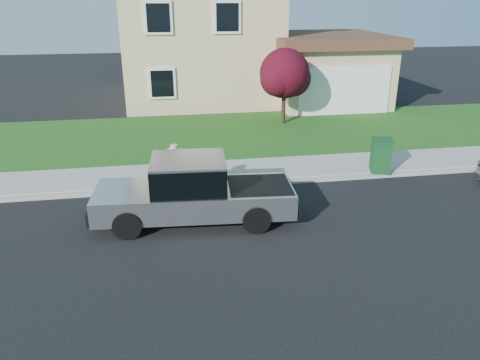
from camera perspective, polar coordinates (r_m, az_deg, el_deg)
name	(u,v)px	position (r m, az deg, el deg)	size (l,w,h in m)	color
ground	(259,228)	(12.12, 2.28, -5.93)	(80.00, 80.00, 0.00)	black
curb	(271,182)	(14.87, 3.80, -0.28)	(40.00, 0.20, 0.12)	gray
sidewalk	(264,170)	(15.86, 2.90, 1.24)	(40.00, 2.00, 0.15)	gray
lawn	(241,134)	(20.06, 0.16, 5.63)	(40.00, 7.00, 0.10)	#1B4112
house	(223,41)	(27.22, -2.07, 16.58)	(14.00, 11.30, 6.85)	tan
pickup_truck	(194,192)	(12.27, -5.68, -1.49)	(5.39, 2.23, 1.73)	black
woman	(176,176)	(13.34, -7.85, 0.48)	(0.64, 0.49, 1.75)	#E19B7B
ornamental_tree	(285,76)	(21.31, 5.53, 12.54)	(2.44, 2.20, 3.35)	black
trash_bin	(381,155)	(16.06, 16.81, 2.92)	(0.85, 0.91, 1.07)	#103E1B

